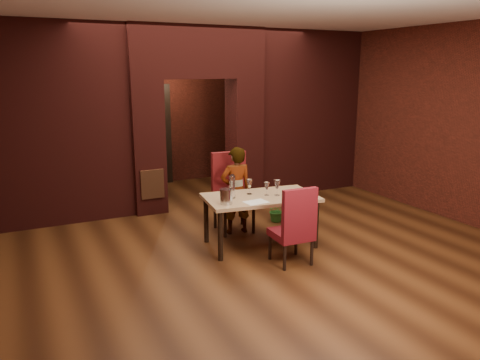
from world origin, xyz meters
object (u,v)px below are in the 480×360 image
object	(u,v)px
chair_near	(291,224)
potted_plant	(277,210)
chair_far	(234,193)
wine_glass_a	(249,187)
person_seated	(236,190)
dining_table	(260,221)
wine_bucket	(226,196)
water_bottle	(232,186)
wine_glass_c	(277,188)
wine_glass_b	(267,189)

from	to	relation	value
chair_near	potted_plant	world-z (taller)	chair_near
chair_far	wine_glass_a	size ratio (longest dim) A/B	5.63
person_seated	potted_plant	xyz separation A→B (m)	(0.84, 0.20, -0.48)
dining_table	wine_bucket	bearing A→B (deg)	-158.71
wine_glass_a	person_seated	bearing A→B (deg)	88.33
water_bottle	potted_plant	bearing A→B (deg)	32.79
water_bottle	potted_plant	xyz separation A→B (m)	(1.16, 0.75, -0.70)
person_seated	wine_glass_a	world-z (taller)	person_seated
wine_glass_a	wine_bucket	distance (m)	0.59
water_bottle	wine_bucket	bearing A→B (deg)	-130.51
wine_glass_a	water_bottle	bearing A→B (deg)	-166.10
dining_table	chair_near	size ratio (longest dim) A/B	1.50
wine_glass_a	chair_near	bearing A→B (deg)	-80.12
wine_glass_c	wine_bucket	world-z (taller)	wine_glass_c
wine_glass_b	potted_plant	distance (m)	1.25
potted_plant	wine_glass_a	bearing A→B (deg)	-141.87
person_seated	wine_glass_a	xyz separation A→B (m)	(-0.01, -0.47, 0.17)
chair_far	person_seated	world-z (taller)	person_seated
dining_table	wine_glass_c	bearing A→B (deg)	-12.56
wine_bucket	potted_plant	xyz separation A→B (m)	(1.36, 0.98, -0.64)
dining_table	chair_far	size ratio (longest dim) A/B	1.28
chair_far	wine_glass_c	distance (m)	0.89
person_seated	wine_glass_a	bearing A→B (deg)	93.60
dining_table	chair_near	world-z (taller)	chair_near
person_seated	water_bottle	xyz separation A→B (m)	(-0.32, -0.55, 0.23)
chair_far	wine_glass_b	distance (m)	0.78
wine_glass_b	wine_bucket	xyz separation A→B (m)	(-0.69, -0.14, 0.01)
potted_plant	dining_table	bearing A→B (deg)	-132.54
chair_far	wine_glass_b	xyz separation A→B (m)	(0.16, -0.74, 0.22)
wine_glass_a	potted_plant	size ratio (longest dim) A/B	0.56
wine_glass_c	dining_table	bearing A→B (deg)	160.23
wine_glass_c	wine_glass_b	bearing A→B (deg)	152.64
chair_far	wine_bucket	xyz separation A→B (m)	(-0.53, -0.87, 0.22)
water_bottle	potted_plant	world-z (taller)	water_bottle
chair_far	potted_plant	xyz separation A→B (m)	(0.83, 0.11, -0.41)
wine_glass_b	wine_glass_c	bearing A→B (deg)	-27.36
chair_near	wine_bucket	size ratio (longest dim) A/B	5.12
chair_near	person_seated	xyz separation A→B (m)	(-0.14, 1.35, 0.15)
water_bottle	chair_far	bearing A→B (deg)	62.93
wine_glass_c	chair_far	bearing A→B (deg)	109.99
chair_near	potted_plant	xyz separation A→B (m)	(0.70, 1.55, -0.33)
wine_glass_a	water_bottle	xyz separation A→B (m)	(-0.30, -0.08, 0.06)
dining_table	wine_glass_b	distance (m)	0.47
wine_glass_a	water_bottle	size ratio (longest dim) A/B	0.64
person_seated	water_bottle	world-z (taller)	person_seated
chair_far	potted_plant	bearing A→B (deg)	11.71
chair_near	wine_glass_a	world-z (taller)	chair_near
person_seated	wine_bucket	distance (m)	0.95
dining_table	person_seated	world-z (taller)	person_seated
water_bottle	person_seated	bearing A→B (deg)	59.79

